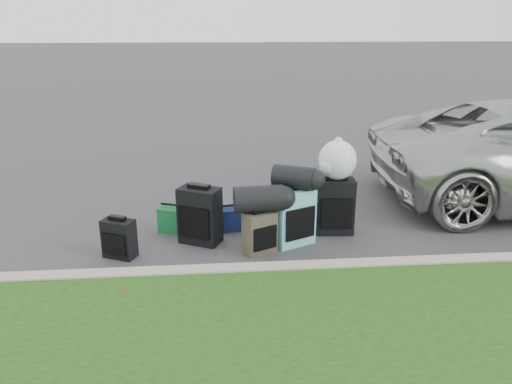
{
  "coord_description": "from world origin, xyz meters",
  "views": [
    {
      "loc": [
        -0.6,
        -5.64,
        2.57
      ],
      "look_at": [
        -0.1,
        0.2,
        0.55
      ],
      "focal_mm": 35.0,
      "sensor_mm": 36.0,
      "label": 1
    }
  ],
  "objects": [
    {
      "name": "duffel_left",
      "position": [
        -0.11,
        -0.32,
        0.65
      ],
      "size": [
        0.58,
        0.34,
        0.31
      ],
      "primitive_type": "cylinder",
      "rotation": [
        0.0,
        1.57,
        0.06
      ],
      "color": "black",
      "rests_on": "suitcase_olive"
    },
    {
      "name": "suitcase_small_black",
      "position": [
        -1.71,
        -0.34,
        0.22
      ],
      "size": [
        0.41,
        0.33,
        0.45
      ],
      "primitive_type": "cube",
      "rotation": [
        0.0,
        0.0,
        -0.42
      ],
      "color": "black",
      "rests_on": "ground"
    },
    {
      "name": "tote_navy",
      "position": [
        -0.42,
        0.34,
        0.15
      ],
      "size": [
        0.3,
        0.26,
        0.29
      ],
      "primitive_type": "cube",
      "rotation": [
        0.0,
        0.0,
        0.17
      ],
      "color": "navy",
      "rests_on": "ground"
    },
    {
      "name": "suitcase_large_black_left",
      "position": [
        -0.8,
        -0.01,
        0.35
      ],
      "size": [
        0.56,
        0.47,
        0.69
      ],
      "primitive_type": "cube",
      "rotation": [
        0.0,
        0.0,
        -0.46
      ],
      "color": "black",
      "rests_on": "ground"
    },
    {
      "name": "suitcase_teal",
      "position": [
        0.31,
        -0.15,
        0.34
      ],
      "size": [
        0.56,
        0.47,
        0.69
      ],
      "primitive_type": "cube",
      "rotation": [
        0.0,
        0.0,
        0.44
      ],
      "color": "#5C9DAC",
      "rests_on": "ground"
    },
    {
      "name": "suitcase_olive",
      "position": [
        -0.11,
        -0.36,
        0.25
      ],
      "size": [
        0.42,
        0.36,
        0.49
      ],
      "primitive_type": "cube",
      "rotation": [
        0.0,
        0.0,
        0.46
      ],
      "color": "#373324",
      "rests_on": "ground"
    },
    {
      "name": "suitcase_large_black_right",
      "position": [
        0.89,
        0.14,
        0.35
      ],
      "size": [
        0.49,
        0.32,
        0.7
      ],
      "primitive_type": "cube",
      "rotation": [
        0.0,
        0.0,
        -0.08
      ],
      "color": "black",
      "rests_on": "ground"
    },
    {
      "name": "duffel_right",
      "position": [
        0.32,
        -0.11,
        0.83
      ],
      "size": [
        0.56,
        0.46,
        0.27
      ],
      "primitive_type": "cylinder",
      "rotation": [
        0.0,
        1.57,
        -0.44
      ],
      "color": "black",
      "rests_on": "suitcase_teal"
    },
    {
      "name": "ground",
      "position": [
        0.0,
        0.0,
        0.0
      ],
      "size": [
        120.0,
        120.0,
        0.0
      ],
      "primitive_type": "plane",
      "color": "#383535",
      "rests_on": "ground"
    },
    {
      "name": "trash_bag",
      "position": [
        0.91,
        0.18,
        0.94
      ],
      "size": [
        0.47,
        0.47,
        0.47
      ],
      "primitive_type": "sphere",
      "color": "white",
      "rests_on": "suitcase_large_black_right"
    },
    {
      "name": "curb",
      "position": [
        0.0,
        -1.0,
        0.07
      ],
      "size": [
        120.0,
        0.18,
        0.15
      ],
      "primitive_type": "cube",
      "color": "#9E937F",
      "rests_on": "ground"
    },
    {
      "name": "tote_green",
      "position": [
        -1.18,
        0.35,
        0.16
      ],
      "size": [
        0.35,
        0.31,
        0.32
      ],
      "primitive_type": "cube",
      "rotation": [
        0.0,
        0.0,
        -0.36
      ],
      "color": "#16672E",
      "rests_on": "ground"
    }
  ]
}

